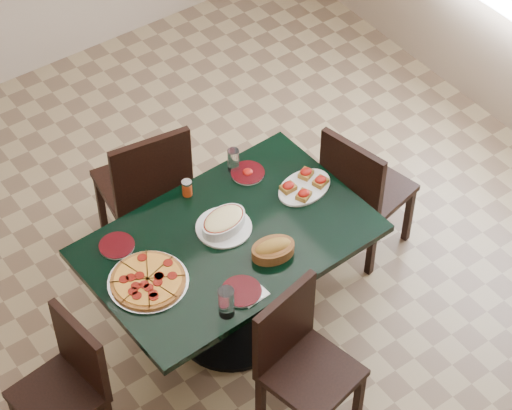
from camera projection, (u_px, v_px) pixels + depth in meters
floor at (232, 327)px, 5.64m from camera, size 5.50×5.50×0.00m
main_table at (229, 261)px, 5.23m from camera, size 1.49×1.00×0.75m
chair_far at (147, 185)px, 5.63m from camera, size 0.52×0.52×0.99m
chair_near at (299, 357)px, 4.89m from camera, size 0.49×0.49×0.89m
chair_right at (361, 188)px, 5.69m from camera, size 0.50×0.50×0.91m
chair_left at (68, 380)px, 4.84m from camera, size 0.43×0.43×0.83m
pepperoni_pizza at (148, 281)px, 4.88m from camera, size 0.40×0.40×0.04m
lasagna_casserole at (224, 222)px, 5.11m from camera, size 0.29×0.29×0.09m
bread_basket at (273, 249)px, 4.99m from camera, size 0.25×0.20×0.10m
bruschetta_platter at (304, 185)px, 5.33m from camera, size 0.36×0.28×0.05m
side_plate_near at (241, 291)px, 4.84m from camera, size 0.20×0.20×0.02m
side_plate_far_r at (248, 173)px, 5.41m from camera, size 0.18×0.18×0.03m
side_plate_far_l at (117, 246)px, 5.05m from camera, size 0.18×0.18×0.02m
napkin_setting at (251, 292)px, 4.84m from camera, size 0.15×0.15×0.01m
water_glass_a at (233, 160)px, 5.40m from camera, size 0.06×0.06×0.14m
water_glass_b at (226, 302)px, 4.70m from camera, size 0.08×0.08×0.17m
pepper_shaker at (187, 188)px, 5.28m from camera, size 0.06×0.06×0.09m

